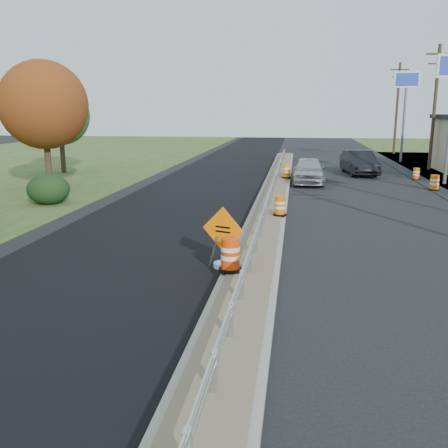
# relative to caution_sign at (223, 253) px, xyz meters

# --- Properties ---
(ground) EXTENTS (140.00, 140.00, 0.00)m
(ground) POSITION_rel_caution_sign_xyz_m (0.90, 2.98, -0.47)
(ground) COLOR black
(ground) RESTS_ON ground
(milled_overlay) EXTENTS (7.20, 120.00, 0.01)m
(milled_overlay) POSITION_rel_caution_sign_xyz_m (-3.50, 12.98, -0.46)
(milled_overlay) COLOR black
(milled_overlay) RESTS_ON ground
(median) EXTENTS (1.60, 55.00, 0.23)m
(median) POSITION_rel_caution_sign_xyz_m (0.90, 10.98, -0.36)
(median) COLOR gray
(median) RESTS_ON ground
(guardrail) EXTENTS (0.10, 46.15, 0.72)m
(guardrail) POSITION_rel_caution_sign_xyz_m (0.90, 11.98, 0.26)
(guardrail) COLOR silver
(guardrail) RESTS_ON median
(pylon_sign_north) EXTENTS (2.20, 0.30, 7.90)m
(pylon_sign_north) POSITION_rel_caution_sign_xyz_m (11.40, 32.98, 6.01)
(pylon_sign_north) COLOR slate
(pylon_sign_north) RESTS_ON ground
(utility_pole_nmid) EXTENTS (1.90, 0.26, 9.40)m
(utility_pole_nmid) POSITION_rel_caution_sign_xyz_m (12.40, 26.98, 4.46)
(utility_pole_nmid) COLOR #473523
(utility_pole_nmid) RESTS_ON ground
(utility_pole_north) EXTENTS (1.90, 0.26, 9.40)m
(utility_pole_north) POSITION_rel_caution_sign_xyz_m (12.40, 41.98, 4.46)
(utility_pole_north) COLOR #473523
(utility_pole_north) RESTS_ON ground
(hedge_north) EXTENTS (2.09, 2.09, 1.52)m
(hedge_north) POSITION_rel_caution_sign_xyz_m (-10.10, 8.98, 0.29)
(hedge_north) COLOR black
(hedge_north) RESTS_ON ground
(tree_near_red) EXTENTS (4.95, 4.95, 7.35)m
(tree_near_red) POSITION_rel_caution_sign_xyz_m (-12.10, 12.98, 4.39)
(tree_near_red) COLOR #473523
(tree_near_red) RESTS_ON ground
(tree_near_back) EXTENTS (4.29, 4.29, 6.37)m
(tree_near_back) POSITION_rel_caution_sign_xyz_m (-15.10, 20.98, 3.74)
(tree_near_back) COLOR #473523
(tree_near_back) RESTS_ON ground
(caution_sign) EXTENTS (1.27, 0.56, 1.85)m
(caution_sign) POSITION_rel_caution_sign_xyz_m (0.00, 0.00, 0.00)
(caution_sign) COLOR white
(caution_sign) RESTS_ON ground
(barrel_median_near) EXTENTS (0.65, 0.65, 0.95)m
(barrel_median_near) POSITION_rel_caution_sign_xyz_m (0.35, -0.96, 0.21)
(barrel_median_near) COLOR black
(barrel_median_near) RESTS_ON median
(barrel_median_mid) EXTENTS (0.56, 0.56, 0.82)m
(barrel_median_mid) POSITION_rel_caution_sign_xyz_m (1.45, 6.75, 0.16)
(barrel_median_mid) COLOR black
(barrel_median_mid) RESTS_ON median
(barrel_median_far) EXTENTS (0.62, 0.62, 0.91)m
(barrel_median_far) POSITION_rel_caution_sign_xyz_m (1.45, 18.85, 0.20)
(barrel_median_far) COLOR black
(barrel_median_far) RESTS_ON median
(barrel_shoulder_near) EXTENTS (0.62, 0.62, 0.91)m
(barrel_shoulder_near) POSITION_rel_caution_sign_xyz_m (10.10, 16.31, -0.03)
(barrel_shoulder_near) COLOR black
(barrel_shoulder_near) RESTS_ON ground
(barrel_shoulder_mid) EXTENTS (0.55, 0.55, 0.80)m
(barrel_shoulder_mid) POSITION_rel_caution_sign_xyz_m (10.10, 20.91, -0.09)
(barrel_shoulder_mid) COLOR black
(barrel_shoulder_mid) RESTS_ON ground
(car_silver) EXTENTS (2.01, 4.91, 1.67)m
(car_silver) POSITION_rel_caution_sign_xyz_m (2.86, 18.17, 0.36)
(car_silver) COLOR #B5B5BA
(car_silver) RESTS_ON ground
(car_dark_mid) EXTENTS (2.45, 5.39, 1.72)m
(car_dark_mid) POSITION_rel_caution_sign_xyz_m (6.62, 23.40, 0.39)
(car_dark_mid) COLOR black
(car_dark_mid) RESTS_ON ground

